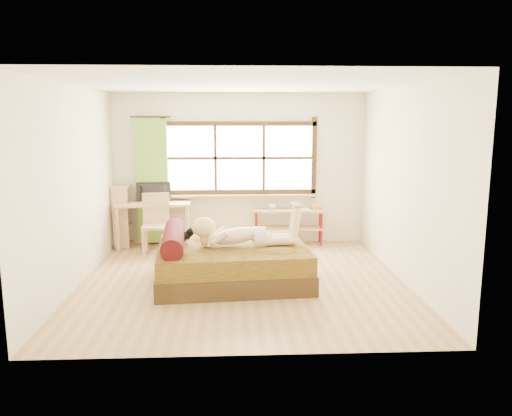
{
  "coord_description": "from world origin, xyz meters",
  "views": [
    {
      "loc": [
        -0.13,
        -6.72,
        2.25
      ],
      "look_at": [
        0.2,
        0.2,
        1.0
      ],
      "focal_mm": 35.0,
      "sensor_mm": 36.0,
      "label": 1
    }
  ],
  "objects_px": {
    "kitten": "(181,235)",
    "chair": "(156,220)",
    "desk": "(153,208)",
    "bookshelf": "(123,215)",
    "bed": "(229,261)",
    "pipe_shelf": "(289,219)",
    "woman": "(243,224)"
  },
  "relations": [
    {
      "from": "kitten",
      "to": "chair",
      "type": "height_order",
      "value": "chair"
    },
    {
      "from": "desk",
      "to": "pipe_shelf",
      "type": "bearing_deg",
      "value": -1.02
    },
    {
      "from": "desk",
      "to": "pipe_shelf",
      "type": "relative_size",
      "value": 1.02
    },
    {
      "from": "bookshelf",
      "to": "woman",
      "type": "bearing_deg",
      "value": -45.27
    },
    {
      "from": "kitten",
      "to": "chair",
      "type": "xyz_separation_m",
      "value": [
        -0.57,
        1.48,
        -0.08
      ]
    },
    {
      "from": "woman",
      "to": "desk",
      "type": "height_order",
      "value": "woman"
    },
    {
      "from": "desk",
      "to": "bookshelf",
      "type": "bearing_deg",
      "value": 165.43
    },
    {
      "from": "desk",
      "to": "bookshelf",
      "type": "distance_m",
      "value": 0.58
    },
    {
      "from": "pipe_shelf",
      "to": "chair",
      "type": "bearing_deg",
      "value": -164.51
    },
    {
      "from": "bookshelf",
      "to": "desk",
      "type": "bearing_deg",
      "value": -10.98
    },
    {
      "from": "woman",
      "to": "chair",
      "type": "bearing_deg",
      "value": 126.78
    },
    {
      "from": "kitten",
      "to": "chair",
      "type": "relative_size",
      "value": 0.31
    },
    {
      "from": "chair",
      "to": "bookshelf",
      "type": "relative_size",
      "value": 0.92
    },
    {
      "from": "kitten",
      "to": "chair",
      "type": "bearing_deg",
      "value": 106.37
    },
    {
      "from": "bed",
      "to": "pipe_shelf",
      "type": "bearing_deg",
      "value": 57.65
    },
    {
      "from": "bed",
      "to": "chair",
      "type": "bearing_deg",
      "value": 123.35
    },
    {
      "from": "kitten",
      "to": "chair",
      "type": "distance_m",
      "value": 1.58
    },
    {
      "from": "woman",
      "to": "bookshelf",
      "type": "xyz_separation_m",
      "value": [
        -2.09,
        2.09,
        -0.27
      ]
    },
    {
      "from": "chair",
      "to": "woman",
      "type": "bearing_deg",
      "value": -52.36
    },
    {
      "from": "bed",
      "to": "desk",
      "type": "height_order",
      "value": "desk"
    },
    {
      "from": "woman",
      "to": "desk",
      "type": "relative_size",
      "value": 1.09
    },
    {
      "from": "bookshelf",
      "to": "kitten",
      "type": "bearing_deg",
      "value": -58.1
    },
    {
      "from": "woman",
      "to": "bookshelf",
      "type": "distance_m",
      "value": 2.97
    },
    {
      "from": "woman",
      "to": "pipe_shelf",
      "type": "distance_m",
      "value": 2.31
    },
    {
      "from": "desk",
      "to": "chair",
      "type": "bearing_deg",
      "value": -79.17
    },
    {
      "from": "kitten",
      "to": "pipe_shelf",
      "type": "xyz_separation_m",
      "value": [
        1.75,
        1.95,
        -0.17
      ]
    },
    {
      "from": "woman",
      "to": "pipe_shelf",
      "type": "relative_size",
      "value": 1.12
    },
    {
      "from": "bed",
      "to": "pipe_shelf",
      "type": "xyz_separation_m",
      "value": [
        1.08,
        2.06,
        0.19
      ]
    },
    {
      "from": "bed",
      "to": "woman",
      "type": "xyz_separation_m",
      "value": [
        0.2,
        -0.05,
        0.55
      ]
    },
    {
      "from": "bed",
      "to": "pipe_shelf",
      "type": "distance_m",
      "value": 2.33
    },
    {
      "from": "kitten",
      "to": "desk",
      "type": "distance_m",
      "value": 1.95
    },
    {
      "from": "woman",
      "to": "kitten",
      "type": "relative_size",
      "value": 4.67
    }
  ]
}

